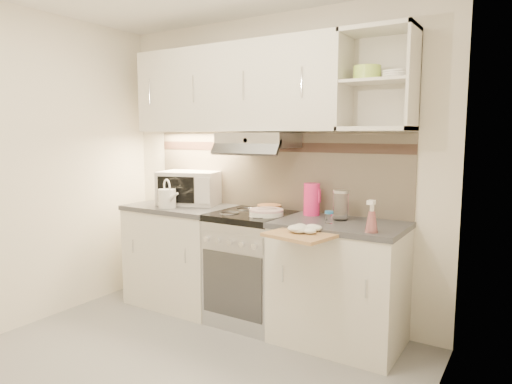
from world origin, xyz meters
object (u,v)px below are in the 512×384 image
at_px(electric_range, 252,267).
at_px(glass_jar, 341,205).
at_px(watering_can, 168,198).
at_px(cutting_board, 302,235).
at_px(plate_stack, 266,212).
at_px(spray_bottle, 372,219).
at_px(pink_pitcher, 312,199).
at_px(microwave, 191,187).

bearing_deg(electric_range, glass_jar, 6.14).
relative_size(watering_can, cutting_board, 0.69).
height_order(plate_stack, spray_bottle, spray_bottle).
distance_m(watering_can, glass_jar, 1.49).
bearing_deg(watering_can, pink_pitcher, 38.94).
distance_m(electric_range, pink_pitcher, 0.75).
xyz_separation_m(plate_stack, cutting_board, (0.48, -0.35, -0.05)).
xyz_separation_m(watering_can, plate_stack, (0.90, 0.13, -0.06)).
distance_m(pink_pitcher, cutting_board, 0.60).
xyz_separation_m(electric_range, glass_jar, (0.72, 0.08, 0.56)).
distance_m(microwave, plate_stack, 0.91).
distance_m(electric_range, spray_bottle, 1.19).
relative_size(plate_stack, cutting_board, 0.65).
distance_m(microwave, cutting_board, 1.47).
xyz_separation_m(microwave, spray_bottle, (1.78, -0.33, -0.06)).
relative_size(electric_range, watering_can, 3.20).
distance_m(watering_can, pink_pitcher, 1.24).
bearing_deg(pink_pitcher, plate_stack, -146.32).
xyz_separation_m(electric_range, pink_pitcher, (0.45, 0.16, 0.58)).
bearing_deg(cutting_board, pink_pitcher, 119.78).
relative_size(electric_range, plate_stack, 3.39).
relative_size(plate_stack, spray_bottle, 1.18).
bearing_deg(spray_bottle, plate_stack, 170.70).
xyz_separation_m(microwave, plate_stack, (0.89, -0.16, -0.12)).
height_order(microwave, spray_bottle, microwave).
relative_size(microwave, cutting_board, 1.49).
bearing_deg(spray_bottle, electric_range, 170.02).
bearing_deg(electric_range, cutting_board, -31.73).
xyz_separation_m(microwave, cutting_board, (1.37, -0.51, -0.18)).
bearing_deg(pink_pitcher, watering_can, -165.13).
distance_m(plate_stack, spray_bottle, 0.91).
distance_m(spray_bottle, cutting_board, 0.46).
height_order(electric_range, glass_jar, glass_jar).
height_order(electric_range, watering_can, watering_can).
height_order(watering_can, cutting_board, watering_can).
bearing_deg(watering_can, electric_range, 36.73).
relative_size(watering_can, plate_stack, 1.06).
relative_size(electric_range, cutting_board, 2.19).
distance_m(plate_stack, glass_jar, 0.58).
relative_size(watering_can, spray_bottle, 1.26).
distance_m(electric_range, watering_can, 0.94).
bearing_deg(spray_bottle, cutting_board, -154.48).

